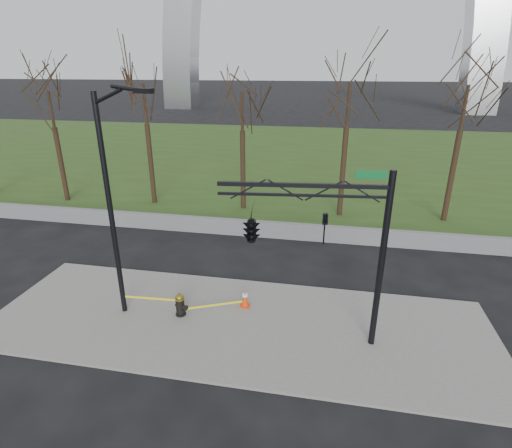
% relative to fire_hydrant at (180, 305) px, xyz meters
% --- Properties ---
extents(ground, '(500.00, 500.00, 0.00)m').
position_rel_fire_hydrant_xyz_m(ground, '(2.14, -0.05, -0.53)').
color(ground, black).
rests_on(ground, ground).
extents(sidewalk, '(18.00, 6.00, 0.10)m').
position_rel_fire_hydrant_xyz_m(sidewalk, '(2.14, -0.05, -0.48)').
color(sidewalk, slate).
rests_on(sidewalk, ground).
extents(grass_strip, '(120.00, 40.00, 0.06)m').
position_rel_fire_hydrant_xyz_m(grass_strip, '(2.14, 29.95, -0.50)').
color(grass_strip, '#294017').
rests_on(grass_strip, ground).
extents(guardrail, '(60.00, 0.30, 0.90)m').
position_rel_fire_hydrant_xyz_m(guardrail, '(2.14, 7.95, -0.08)').
color(guardrail, '#59595B').
rests_on(guardrail, ground).
extents(tree_row, '(34.88, 4.00, 8.81)m').
position_rel_fire_hydrant_xyz_m(tree_row, '(-3.42, 11.95, 3.88)').
color(tree_row, black).
rests_on(tree_row, ground).
extents(fire_hydrant, '(0.58, 0.39, 0.93)m').
position_rel_fire_hydrant_xyz_m(fire_hydrant, '(0.00, 0.00, 0.00)').
color(fire_hydrant, black).
rests_on(fire_hydrant, sidewalk).
extents(traffic_cone, '(0.37, 0.37, 0.70)m').
position_rel_fire_hydrant_xyz_m(traffic_cone, '(2.21, 1.00, -0.08)').
color(traffic_cone, red).
rests_on(traffic_cone, sidewalk).
extents(street_light, '(2.33, 0.84, 8.21)m').
position_rel_fire_hydrant_xyz_m(street_light, '(-1.98, -0.18, 4.17)').
color(street_light, black).
rests_on(street_light, ground).
extents(traffic_signal_mast, '(5.08, 2.53, 6.00)m').
position_rel_fire_hydrant_xyz_m(traffic_signal_mast, '(3.60, -0.68, 3.62)').
color(traffic_signal_mast, black).
rests_on(traffic_signal_mast, ground).
extents(caution_tape, '(4.42, 1.12, 0.47)m').
position_rel_fire_hydrant_xyz_m(caution_tape, '(0.05, 0.24, -0.02)').
color(caution_tape, yellow).
rests_on(caution_tape, ground).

